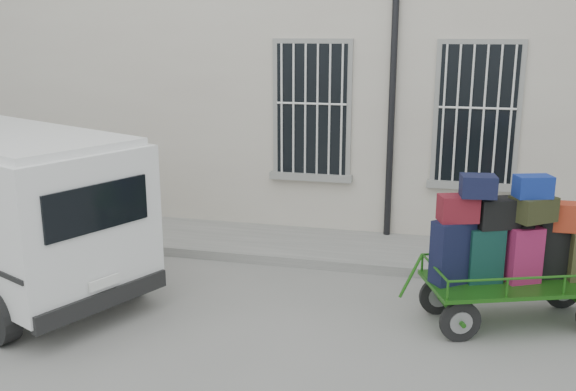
{
  "coord_description": "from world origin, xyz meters",
  "views": [
    {
      "loc": [
        1.82,
        -7.73,
        3.55
      ],
      "look_at": [
        -0.33,
        1.0,
        1.24
      ],
      "focal_mm": 40.0,
      "sensor_mm": 36.0,
      "label": 1
    }
  ],
  "objects": [
    {
      "name": "sidewalk",
      "position": [
        0.0,
        2.2,
        0.07
      ],
      "size": [
        24.0,
        1.7,
        0.15
      ],
      "primitive_type": "cube",
      "color": "slate",
      "rests_on": "ground"
    },
    {
      "name": "ground",
      "position": [
        0.0,
        0.0,
        0.0
      ],
      "size": [
        80.0,
        80.0,
        0.0
      ],
      "primitive_type": "plane",
      "color": "slate",
      "rests_on": "ground"
    },
    {
      "name": "van",
      "position": [
        -4.03,
        -0.42,
        1.3
      ],
      "size": [
        4.83,
        3.55,
        2.27
      ],
      "rotation": [
        0.0,
        0.0,
        -0.43
      ],
      "color": "white",
      "rests_on": "ground"
    },
    {
      "name": "luggage_cart",
      "position": [
        2.75,
        0.1,
        0.97
      ],
      "size": [
        2.61,
        1.7,
        1.92
      ],
      "rotation": [
        0.0,
        0.0,
        0.36
      ],
      "color": "black",
      "rests_on": "ground"
    },
    {
      "name": "building",
      "position": [
        0.0,
        5.5,
        3.0
      ],
      "size": [
        24.0,
        5.15,
        6.0
      ],
      "color": "#BEB1A2",
      "rests_on": "ground"
    }
  ]
}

